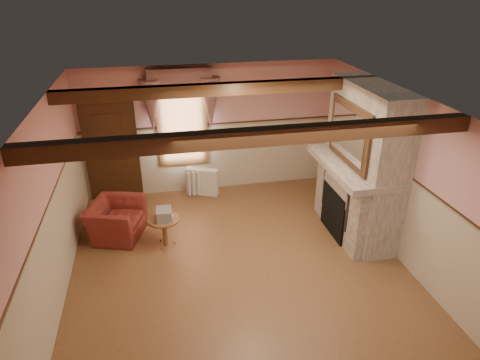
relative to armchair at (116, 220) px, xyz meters
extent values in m
cube|color=brown|center=(2.03, -1.35, -0.33)|extent=(5.50, 6.00, 0.01)
cube|color=silver|center=(2.03, -1.35, 2.47)|extent=(5.50, 6.00, 0.01)
cube|color=#D69495|center=(2.03, 1.65, 1.07)|extent=(5.50, 0.02, 2.80)
cube|color=#D69495|center=(2.03, -4.35, 1.07)|extent=(5.50, 0.02, 2.80)
cube|color=#D69495|center=(-0.72, -1.35, 1.07)|extent=(0.02, 6.00, 2.80)
cube|color=#D69495|center=(4.78, -1.35, 1.07)|extent=(0.02, 6.00, 2.80)
cube|color=black|center=(4.03, -0.75, 0.12)|extent=(0.20, 0.95, 0.90)
imported|color=maroon|center=(0.00, 0.00, 0.00)|extent=(1.16, 1.24, 0.66)
cylinder|color=brown|center=(0.86, -0.52, -0.05)|extent=(0.58, 0.58, 0.55)
cube|color=#B7AD8C|center=(0.88, -0.55, 0.32)|extent=(0.27, 0.33, 0.20)
cube|color=silver|center=(1.78, 1.35, -0.03)|extent=(0.71, 0.44, 0.60)
imported|color=brown|center=(4.27, -0.69, 1.13)|extent=(0.36, 0.36, 0.09)
cube|color=black|center=(4.27, 0.05, 1.19)|extent=(0.14, 0.24, 0.20)
cylinder|color=#C98B38|center=(4.27, -0.33, 1.23)|extent=(0.11, 0.11, 0.28)
cylinder|color=#AB2815|center=(4.27, -1.12, 1.17)|extent=(0.06, 0.06, 0.16)
cylinder|color=yellow|center=(4.27, -1.04, 1.15)|extent=(0.06, 0.06, 0.12)
cube|color=gray|center=(4.45, -0.75, 1.07)|extent=(0.85, 2.00, 2.80)
cube|color=gray|center=(4.27, -0.75, 1.03)|extent=(1.05, 2.05, 0.12)
cube|color=silver|center=(4.09, -0.75, 1.64)|extent=(0.06, 1.44, 1.04)
cube|color=black|center=(-0.07, 1.59, 0.72)|extent=(1.10, 0.10, 2.10)
cube|color=white|center=(1.43, 1.62, 1.32)|extent=(1.06, 0.08, 2.02)
cube|color=gray|center=(1.43, 1.53, 1.92)|extent=(1.30, 0.14, 1.40)
cube|color=black|center=(2.03, -2.55, 2.37)|extent=(5.50, 0.18, 0.20)
cube|color=black|center=(2.03, -0.15, 2.37)|extent=(5.50, 0.18, 0.20)
camera|label=1|loc=(0.85, -7.14, 4.07)|focal=32.00mm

